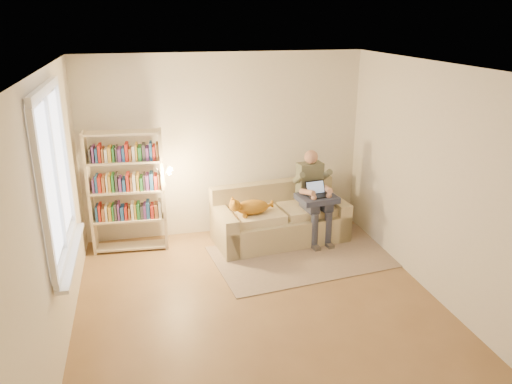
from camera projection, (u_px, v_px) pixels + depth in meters
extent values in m
plane|color=brown|center=(262.00, 310.00, 5.48)|extent=(4.50, 4.50, 0.00)
cube|color=white|center=(263.00, 68.00, 4.61)|extent=(4.00, 4.50, 0.02)
cube|color=silver|center=(53.00, 217.00, 4.61)|extent=(0.02, 4.50, 2.60)
cube|color=silver|center=(439.00, 185.00, 5.48)|extent=(0.02, 4.50, 2.60)
cube|color=silver|center=(224.00, 146.00, 7.11)|extent=(4.00, 0.02, 2.60)
cube|color=silver|center=(354.00, 327.00, 2.99)|extent=(4.00, 0.02, 2.60)
plane|color=white|center=(55.00, 175.00, 4.68)|extent=(0.00, 1.50, 1.50)
cube|color=white|center=(44.00, 90.00, 4.42)|extent=(0.05, 1.50, 0.08)
cube|color=white|center=(66.00, 250.00, 4.95)|extent=(0.05, 1.50, 0.08)
cube|color=white|center=(56.00, 174.00, 4.69)|extent=(0.04, 0.05, 1.50)
cube|color=white|center=(71.00, 254.00, 4.98)|extent=(0.12, 1.52, 0.04)
cube|color=tan|center=(280.00, 228.00, 7.13)|extent=(1.93, 1.04, 0.39)
cube|color=tan|center=(272.00, 195.00, 7.28)|extent=(1.86, 0.39, 0.40)
cube|color=tan|center=(224.00, 230.00, 6.83)|extent=(0.28, 0.85, 0.56)
cube|color=tan|center=(332.00, 215.00, 7.37)|extent=(0.28, 0.85, 0.56)
cube|color=beige|center=(254.00, 216.00, 6.87)|extent=(0.84, 0.64, 0.11)
cube|color=beige|center=(309.00, 209.00, 7.14)|extent=(0.84, 0.64, 0.11)
cube|color=#666A56|center=(310.00, 179.00, 7.06)|extent=(0.37, 0.23, 0.48)
sphere|color=tan|center=(311.00, 157.00, 6.94)|extent=(0.19, 0.19, 0.19)
cube|color=#333648|center=(309.00, 205.00, 6.92)|extent=(0.18, 0.41, 0.15)
cube|color=#333648|center=(323.00, 203.00, 6.99)|extent=(0.18, 0.41, 0.15)
cylinder|color=#333648|center=(314.00, 231.00, 6.86)|extent=(0.10, 0.10, 0.52)
cylinder|color=#333648|center=(328.00, 229.00, 6.93)|extent=(0.10, 0.10, 0.52)
ellipsoid|color=gold|center=(254.00, 207.00, 6.79)|extent=(0.48, 0.29, 0.20)
sphere|color=gold|center=(237.00, 205.00, 6.65)|extent=(0.16, 0.16, 0.16)
cylinder|color=gold|center=(269.00, 206.00, 6.93)|extent=(0.22, 0.07, 0.06)
cube|color=#2C324D|center=(313.00, 199.00, 6.90)|extent=(0.56, 0.48, 0.08)
cube|color=black|center=(314.00, 196.00, 6.85)|extent=(0.30, 0.23, 0.02)
cube|color=black|center=(311.00, 188.00, 6.91)|extent=(0.29, 0.11, 0.18)
plane|color=#8CA5CC|center=(311.00, 188.00, 6.91)|extent=(0.27, 0.12, 0.24)
cube|color=beige|center=(90.00, 194.00, 6.57)|extent=(0.05, 0.25, 1.67)
cube|color=beige|center=(164.00, 190.00, 6.72)|extent=(0.05, 0.25, 1.67)
cube|color=beige|center=(132.00, 246.00, 6.91)|extent=(1.01, 0.32, 0.03)
cube|color=beige|center=(130.00, 219.00, 6.77)|extent=(1.01, 0.32, 0.03)
cube|color=beige|center=(127.00, 191.00, 6.63)|extent=(1.01, 0.32, 0.03)
cube|color=beige|center=(124.00, 161.00, 6.50)|extent=(1.01, 0.32, 0.03)
cube|color=beige|center=(122.00, 133.00, 6.37)|extent=(1.01, 0.32, 0.03)
cube|color=#995933|center=(129.00, 211.00, 6.73)|extent=(0.86, 0.26, 0.20)
cube|color=silver|center=(126.00, 183.00, 6.60)|extent=(0.86, 0.26, 0.20)
cube|color=gold|center=(123.00, 153.00, 6.46)|extent=(0.86, 0.26, 0.20)
cylinder|color=silver|center=(158.00, 187.00, 6.69)|extent=(0.09, 0.09, 0.04)
cone|color=silver|center=(168.00, 171.00, 6.52)|extent=(0.12, 0.14, 0.14)
cube|color=gray|center=(305.00, 256.00, 6.71)|extent=(2.56, 1.70, 0.01)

